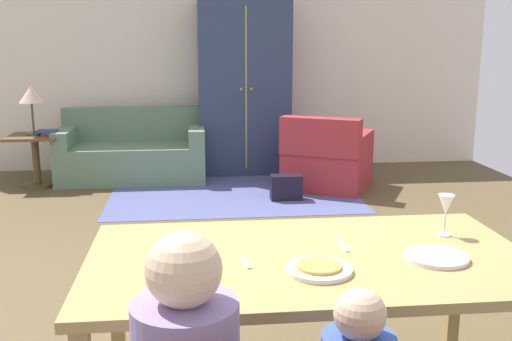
{
  "coord_description": "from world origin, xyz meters",
  "views": [
    {
      "loc": [
        -0.32,
        -3.39,
        1.6
      ],
      "look_at": [
        0.06,
        0.03,
        0.85
      ],
      "focal_mm": 41.6,
      "sensor_mm": 36.0,
      "label": 1
    }
  ],
  "objects_px": {
    "dining_table": "(309,271)",
    "wine_glass": "(446,207)",
    "plate_near_woman": "(437,257)",
    "handbag": "(286,187)",
    "plate_near_child": "(319,270)",
    "table_lamp": "(31,96)",
    "book_upper": "(47,131)",
    "couch": "(133,153)",
    "side_table": "(36,153)",
    "book_lower": "(53,134)",
    "armchair": "(327,160)",
    "armoire": "(244,87)",
    "plate_near_man": "(187,269)"
  },
  "relations": [
    {
      "from": "plate_near_woman",
      "to": "side_table",
      "type": "xyz_separation_m",
      "value": [
        -2.69,
        4.62,
        -0.39
      ]
    },
    {
      "from": "table_lamp",
      "to": "book_upper",
      "type": "relative_size",
      "value": 2.45
    },
    {
      "from": "book_upper",
      "to": "table_lamp",
      "type": "bearing_deg",
      "value": -178.31
    },
    {
      "from": "couch",
      "to": "side_table",
      "type": "relative_size",
      "value": 2.89
    },
    {
      "from": "side_table",
      "to": "book_upper",
      "type": "bearing_deg",
      "value": 1.69
    },
    {
      "from": "dining_table",
      "to": "plate_near_child",
      "type": "distance_m",
      "value": 0.2
    },
    {
      "from": "armchair",
      "to": "handbag",
      "type": "xyz_separation_m",
      "value": [
        -0.52,
        -0.45,
        -0.19
      ]
    },
    {
      "from": "table_lamp",
      "to": "plate_near_child",
      "type": "bearing_deg",
      "value": -64.88
    },
    {
      "from": "book_lower",
      "to": "handbag",
      "type": "relative_size",
      "value": 0.69
    },
    {
      "from": "wine_glass",
      "to": "book_lower",
      "type": "distance_m",
      "value": 5.04
    },
    {
      "from": "plate_near_child",
      "to": "handbag",
      "type": "relative_size",
      "value": 0.78
    },
    {
      "from": "side_table",
      "to": "table_lamp",
      "type": "bearing_deg",
      "value": 90.0
    },
    {
      "from": "plate_near_woman",
      "to": "armchair",
      "type": "xyz_separation_m",
      "value": [
        0.53,
        4.17,
        -0.45
      ]
    },
    {
      "from": "armchair",
      "to": "book_lower",
      "type": "bearing_deg",
      "value": 172.41
    },
    {
      "from": "wine_glass",
      "to": "book_upper",
      "type": "xyz_separation_m",
      "value": [
        -2.7,
        4.34,
        -0.27
      ]
    },
    {
      "from": "couch",
      "to": "book_lower",
      "type": "xyz_separation_m",
      "value": [
        -0.84,
        -0.3,
        0.29
      ]
    },
    {
      "from": "plate_near_woman",
      "to": "handbag",
      "type": "distance_m",
      "value": 3.77
    },
    {
      "from": "armchair",
      "to": "armoire",
      "type": "relative_size",
      "value": 0.55
    },
    {
      "from": "dining_table",
      "to": "plate_near_woman",
      "type": "relative_size",
      "value": 7.14
    },
    {
      "from": "wine_glass",
      "to": "table_lamp",
      "type": "xyz_separation_m",
      "value": [
        -2.85,
        4.34,
        0.12
      ]
    },
    {
      "from": "handbag",
      "to": "table_lamp",
      "type": "bearing_deg",
      "value": 161.53
    },
    {
      "from": "dining_table",
      "to": "plate_near_man",
      "type": "height_order",
      "value": "plate_near_man"
    },
    {
      "from": "plate_near_man",
      "to": "armoire",
      "type": "xyz_separation_m",
      "value": [
        0.68,
        5.14,
        0.28
      ]
    },
    {
      "from": "plate_near_man",
      "to": "armoire",
      "type": "relative_size",
      "value": 0.12
    },
    {
      "from": "plate_near_man",
      "to": "side_table",
      "type": "relative_size",
      "value": 0.43
    },
    {
      "from": "plate_near_woman",
      "to": "couch",
      "type": "relative_size",
      "value": 0.15
    },
    {
      "from": "plate_near_child",
      "to": "book_lower",
      "type": "height_order",
      "value": "plate_near_child"
    },
    {
      "from": "side_table",
      "to": "couch",
      "type": "bearing_deg",
      "value": 13.84
    },
    {
      "from": "plate_near_child",
      "to": "book_upper",
      "type": "height_order",
      "value": "plate_near_child"
    },
    {
      "from": "wine_glass",
      "to": "handbag",
      "type": "relative_size",
      "value": 0.58
    },
    {
      "from": "plate_near_man",
      "to": "book_upper",
      "type": "height_order",
      "value": "plate_near_man"
    },
    {
      "from": "dining_table",
      "to": "wine_glass",
      "type": "bearing_deg",
      "value": 15.64
    },
    {
      "from": "dining_table",
      "to": "plate_near_child",
      "type": "relative_size",
      "value": 7.14
    },
    {
      "from": "plate_near_woman",
      "to": "wine_glass",
      "type": "distance_m",
      "value": 0.34
    },
    {
      "from": "plate_near_child",
      "to": "wine_glass",
      "type": "xyz_separation_m",
      "value": [
        0.64,
        0.36,
        0.12
      ]
    },
    {
      "from": "plate_near_man",
      "to": "couch",
      "type": "relative_size",
      "value": 0.15
    },
    {
      "from": "side_table",
      "to": "dining_table",
      "type": "bearing_deg",
      "value": -64.01
    },
    {
      "from": "book_upper",
      "to": "plate_near_man",
      "type": "bearing_deg",
      "value": -71.34
    },
    {
      "from": "wine_glass",
      "to": "couch",
      "type": "bearing_deg",
      "value": 111.36
    },
    {
      "from": "book_lower",
      "to": "book_upper",
      "type": "xyz_separation_m",
      "value": [
        -0.07,
        0.05,
        0.03
      ]
    },
    {
      "from": "couch",
      "to": "book_upper",
      "type": "height_order",
      "value": "couch"
    },
    {
      "from": "dining_table",
      "to": "book_lower",
      "type": "height_order",
      "value": "dining_table"
    },
    {
      "from": "dining_table",
      "to": "armoire",
      "type": "height_order",
      "value": "armoire"
    },
    {
      "from": "couch",
      "to": "book_upper",
      "type": "relative_size",
      "value": 7.62
    },
    {
      "from": "armchair",
      "to": "armoire",
      "type": "height_order",
      "value": "armoire"
    },
    {
      "from": "plate_near_woman",
      "to": "couch",
      "type": "height_order",
      "value": "couch"
    },
    {
      "from": "wine_glass",
      "to": "plate_near_child",
      "type": "bearing_deg",
      "value": -150.75
    },
    {
      "from": "side_table",
      "to": "wine_glass",
      "type": "bearing_deg",
      "value": -56.74
    },
    {
      "from": "side_table",
      "to": "book_upper",
      "type": "xyz_separation_m",
      "value": [
        0.14,
        0.0,
        0.24
      ]
    },
    {
      "from": "armoire",
      "to": "book_upper",
      "type": "bearing_deg",
      "value": -167.47
    }
  ]
}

